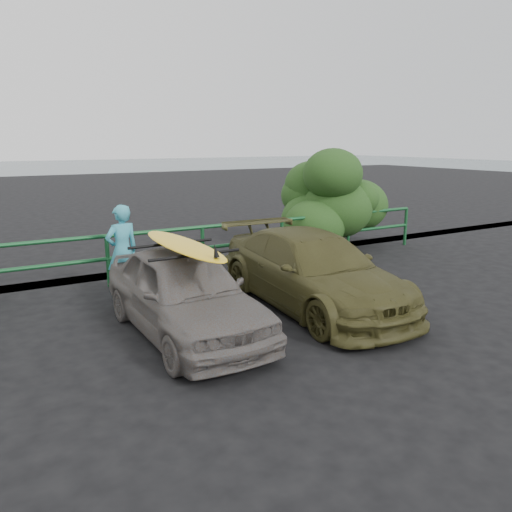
{
  "coord_description": "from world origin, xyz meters",
  "views": [
    {
      "loc": [
        -3.19,
        -4.56,
        2.78
      ],
      "look_at": [
        0.77,
        2.32,
        0.94
      ],
      "focal_mm": 35.0,
      "sensor_mm": 36.0,
      "label": 1
    }
  ],
  "objects": [
    {
      "name": "sedan",
      "position": [
        -0.64,
        1.96,
        0.63
      ],
      "size": [
        1.54,
        3.71,
        1.26
      ],
      "primitive_type": "imported",
      "rotation": [
        0.0,
        0.0,
        0.02
      ],
      "color": "#635C58",
      "rests_on": "ground"
    },
    {
      "name": "man",
      "position": [
        -0.91,
        4.23,
        0.84
      ],
      "size": [
        0.68,
        0.51,
        1.68
      ],
      "primitive_type": "imported",
      "rotation": [
        0.0,
        0.0,
        3.34
      ],
      "color": "#3DA3B7",
      "rests_on": "ground"
    },
    {
      "name": "shrub_right",
      "position": [
        5.0,
        5.5,
        1.22
      ],
      "size": [
        3.2,
        2.4,
        2.43
      ],
      "primitive_type": null,
      "color": "#26491A",
      "rests_on": "ground"
    },
    {
      "name": "ground",
      "position": [
        0.0,
        0.0,
        0.0
      ],
      "size": [
        80.0,
        80.0,
        0.0
      ],
      "primitive_type": "plane",
      "color": "black"
    },
    {
      "name": "guardrail",
      "position": [
        0.0,
        5.0,
        0.52
      ],
      "size": [
        14.0,
        0.08,
        1.04
      ],
      "primitive_type": null,
      "color": "#164E26",
      "rests_on": "ground"
    },
    {
      "name": "surfboard",
      "position": [
        -0.64,
        1.96,
        1.34
      ],
      "size": [
        0.57,
        2.58,
        0.08
      ],
      "primitive_type": "ellipsoid",
      "rotation": [
        0.0,
        0.0,
        0.02
      ],
      "color": "yellow",
      "rests_on": "roof_rack"
    },
    {
      "name": "roof_rack",
      "position": [
        -0.64,
        1.96,
        1.28
      ],
      "size": [
        1.34,
        0.95,
        0.04
      ],
      "primitive_type": null,
      "rotation": [
        0.0,
        0.0,
        0.02
      ],
      "color": "black",
      "rests_on": "sedan"
    },
    {
      "name": "olive_vehicle",
      "position": [
        1.74,
        2.07,
        0.63
      ],
      "size": [
        1.94,
        4.4,
        1.26
      ],
      "primitive_type": "imported",
      "rotation": [
        0.0,
        0.0,
        -0.04
      ],
      "color": "#46431E",
      "rests_on": "ground"
    }
  ]
}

